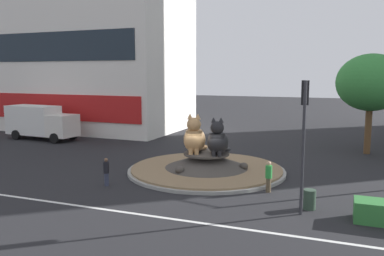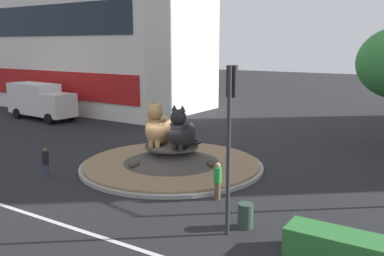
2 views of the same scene
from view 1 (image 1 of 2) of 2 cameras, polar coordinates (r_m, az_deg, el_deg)
ground_plane at (r=25.14m, az=2.06°, el=-6.26°), size 160.00×160.00×0.00m
lane_centreline at (r=17.90m, az=-6.67°, el=-12.24°), size 112.00×0.20×0.01m
roundabout_island at (r=25.04m, az=2.07°, el=-5.26°), size 9.78×9.78×1.22m
cat_statue_calico at (r=24.79m, az=0.37°, el=-1.43°), size 1.93×2.80×2.49m
cat_statue_black at (r=24.28m, az=3.71°, el=-1.80°), size 1.67×2.48×2.32m
traffic_light_mast at (r=17.69m, az=15.69°, el=0.69°), size 0.34×0.46×5.83m
shophouse_block at (r=48.34m, az=-17.74°, el=8.80°), size 27.88×12.56×19.08m
broadleaf_tree_behind_island at (r=39.49m, az=-7.91°, el=7.96°), size 4.37×4.37×8.13m
second_tree_near_tower at (r=32.88m, az=24.17°, el=5.91°), size 5.04×5.04×7.56m
pedestrian_green_shirt at (r=21.14m, az=10.88°, el=-6.74°), size 0.34×0.34×1.63m
pedestrian_black_shirt at (r=22.40m, az=-12.13°, el=-6.04°), size 0.32×0.32×1.56m
delivery_box_truck at (r=39.47m, az=-20.83°, el=0.86°), size 7.26×2.99×3.10m
litter_bin at (r=19.15m, az=16.42°, el=-9.75°), size 0.56×0.56×0.90m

